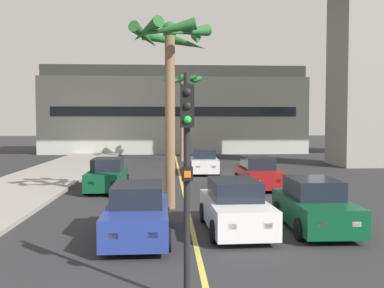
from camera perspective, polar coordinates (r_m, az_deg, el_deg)
lane_stripe_center at (r=23.74m, az=-1.36°, el=-5.18°), size 0.14×56.00×0.01m
pier_building_backdrop at (r=49.09m, az=-2.33°, el=4.29°), size 28.14×8.04×9.26m
car_queue_front at (r=21.74m, az=-10.96°, el=-4.07°), size 1.87×4.12×1.56m
car_queue_second at (r=22.35m, az=8.59°, el=-3.86°), size 1.90×4.13×1.56m
car_queue_third at (r=13.52m, az=5.62°, el=-8.23°), size 1.95×4.16×1.56m
car_queue_fourth at (r=12.65m, az=-7.11°, el=-9.01°), size 1.88×4.12×1.56m
car_queue_fifth at (r=28.45m, az=1.60°, el=-2.40°), size 1.95×4.16×1.56m
car_queue_sixth at (r=14.20m, az=15.62°, el=-7.79°), size 1.87×4.12×1.56m
traffic_light_median_near at (r=7.81m, az=-0.65°, el=-1.56°), size 0.24×0.37×4.20m
palm_tree_near_median at (r=37.13m, az=-1.29°, el=7.43°), size 3.39×3.32×7.36m
palm_tree_mid_median at (r=16.89m, az=-2.78°, el=11.28°), size 3.21×3.22×7.12m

